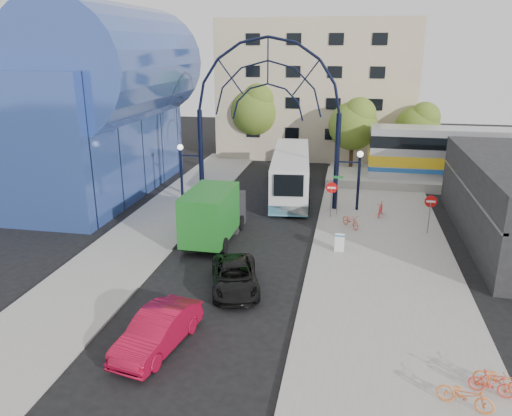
% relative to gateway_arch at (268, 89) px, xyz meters
% --- Properties ---
extents(ground, '(120.00, 120.00, 0.00)m').
position_rel_gateway_arch_xyz_m(ground, '(0.00, -14.00, -8.56)').
color(ground, black).
rests_on(ground, ground).
extents(sidewalk_east, '(8.00, 56.00, 0.12)m').
position_rel_gateway_arch_xyz_m(sidewalk_east, '(8.00, -10.00, -8.50)').
color(sidewalk_east, gray).
rests_on(sidewalk_east, ground).
extents(plaza_west, '(5.00, 50.00, 0.12)m').
position_rel_gateway_arch_xyz_m(plaza_west, '(-6.50, -8.00, -8.50)').
color(plaza_west, gray).
rests_on(plaza_west, ground).
extents(gateway_arch, '(13.64, 0.44, 12.10)m').
position_rel_gateway_arch_xyz_m(gateway_arch, '(0.00, 0.00, 0.00)').
color(gateway_arch, black).
rests_on(gateway_arch, ground).
extents(stop_sign, '(0.80, 0.07, 2.50)m').
position_rel_gateway_arch_xyz_m(stop_sign, '(4.80, -2.00, -6.56)').
color(stop_sign, slate).
rests_on(stop_sign, sidewalk_east).
extents(do_not_enter_sign, '(0.76, 0.07, 2.48)m').
position_rel_gateway_arch_xyz_m(do_not_enter_sign, '(11.00, -4.00, -6.58)').
color(do_not_enter_sign, slate).
rests_on(do_not_enter_sign, sidewalk_east).
extents(street_name_sign, '(0.70, 0.70, 2.80)m').
position_rel_gateway_arch_xyz_m(street_name_sign, '(5.20, -1.40, -6.43)').
color(street_name_sign, slate).
rests_on(street_name_sign, sidewalk_east).
extents(sandwich_board, '(0.55, 0.61, 0.99)m').
position_rel_gateway_arch_xyz_m(sandwich_board, '(5.60, -8.02, -7.81)').
color(sandwich_board, white).
rests_on(sandwich_board, sidewalk_east).
extents(transit_hall, '(16.50, 18.00, 14.50)m').
position_rel_gateway_arch_xyz_m(transit_hall, '(-15.30, 1.00, -1.86)').
color(transit_hall, '#324C99').
rests_on(transit_hall, ground).
extents(apartment_block, '(20.00, 12.10, 14.00)m').
position_rel_gateway_arch_xyz_m(apartment_block, '(2.00, 20.97, -1.55)').
color(apartment_block, '#C7B98A').
rests_on(apartment_block, ground).
extents(tree_north_a, '(4.48, 4.48, 7.00)m').
position_rel_gateway_arch_xyz_m(tree_north_a, '(6.12, 11.93, -3.95)').
color(tree_north_a, '#382314').
rests_on(tree_north_a, ground).
extents(tree_north_b, '(5.12, 5.12, 8.00)m').
position_rel_gateway_arch_xyz_m(tree_north_b, '(-3.88, 15.93, -3.29)').
color(tree_north_b, '#382314').
rests_on(tree_north_b, ground).
extents(tree_north_c, '(4.16, 4.16, 6.50)m').
position_rel_gateway_arch_xyz_m(tree_north_c, '(12.12, 13.93, -4.28)').
color(tree_north_c, '#382314').
rests_on(tree_north_c, ground).
extents(city_bus, '(3.94, 12.62, 3.41)m').
position_rel_gateway_arch_xyz_m(city_bus, '(1.34, 3.37, -6.77)').
color(city_bus, silver).
rests_on(city_bus, ground).
extents(green_truck, '(2.72, 6.74, 3.37)m').
position_rel_gateway_arch_xyz_m(green_truck, '(-2.03, -7.23, -6.87)').
color(green_truck, black).
rests_on(green_truck, ground).
extents(black_suv, '(3.43, 5.22, 1.33)m').
position_rel_gateway_arch_xyz_m(black_suv, '(0.71, -13.50, -7.89)').
color(black_suv, black).
rests_on(black_suv, ground).
extents(red_sedan, '(2.46, 4.88, 1.54)m').
position_rel_gateway_arch_xyz_m(red_sedan, '(-1.13, -18.95, -7.79)').
color(red_sedan, maroon).
rests_on(red_sedan, ground).
extents(bike_near_a, '(1.47, 1.72, 0.89)m').
position_rel_gateway_arch_xyz_m(bike_near_a, '(6.19, -3.82, -7.99)').
color(bike_near_a, '#E24A2D').
rests_on(bike_near_a, sidewalk_east).
extents(bike_near_b, '(0.79, 1.71, 0.99)m').
position_rel_gateway_arch_xyz_m(bike_near_b, '(8.20, -1.11, -7.94)').
color(bike_near_b, '#FA3232').
rests_on(bike_near_b, sidewalk_east).
extents(bike_far_a, '(1.80, 1.12, 0.90)m').
position_rel_gateway_arch_xyz_m(bike_far_a, '(11.40, -19.30, -7.99)').
color(bike_far_a, orange).
rests_on(bike_far_a, sidewalk_east).
extents(bike_far_b, '(1.55, 0.79, 0.90)m').
position_rel_gateway_arch_xyz_m(bike_far_b, '(11.08, -19.61, -7.99)').
color(bike_far_b, red).
rests_on(bike_far_b, sidewalk_east).
extents(bike_far_c, '(1.92, 1.22, 0.95)m').
position_rel_gateway_arch_xyz_m(bike_far_c, '(10.07, -20.43, -7.96)').
color(bike_far_c, orange).
rests_on(bike_far_c, sidewalk_east).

